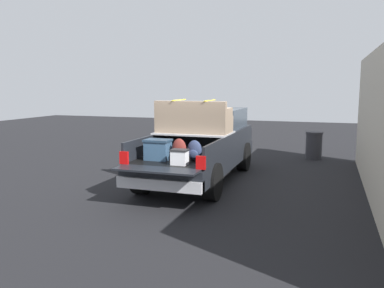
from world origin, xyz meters
name	(u,v)px	position (x,y,z in m)	size (l,w,h in m)	color
ground_plane	(199,180)	(0.00, 0.00, 0.00)	(40.00, 40.00, 0.00)	black
pickup_truck	(203,143)	(0.38, 0.00, 0.99)	(6.05, 2.06, 2.23)	black
building_facade	(382,126)	(-0.72, -4.43, 1.71)	(10.30, 0.36, 3.42)	beige
trash_can	(314,145)	(4.48, -2.85, 0.50)	(0.60, 0.60, 0.98)	#2D2D33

